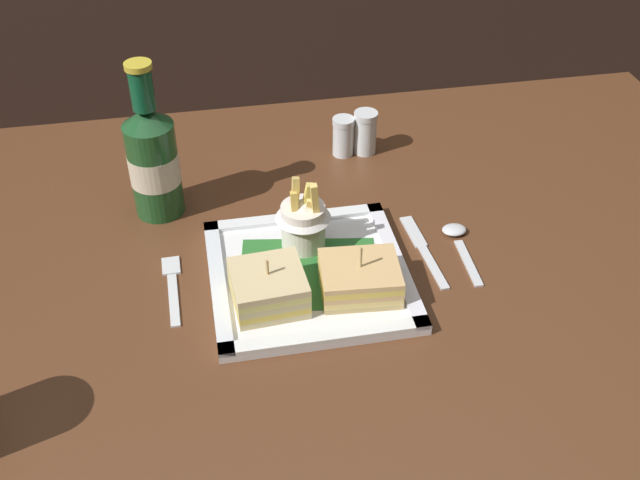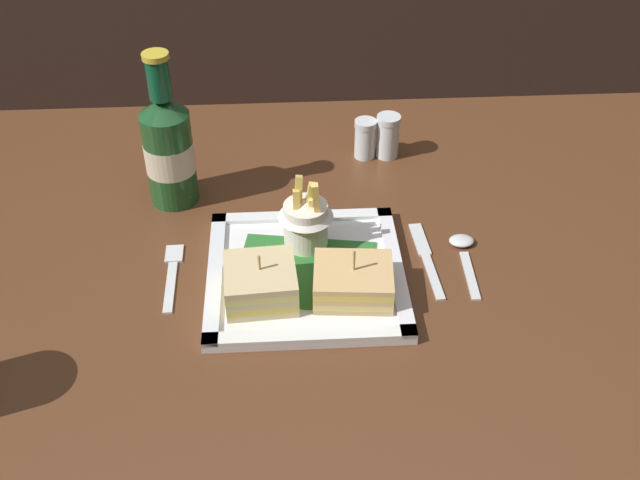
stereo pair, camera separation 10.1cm
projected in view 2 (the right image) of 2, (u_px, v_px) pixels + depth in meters
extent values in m
cube|color=#55311C|center=(333.00, 258.00, 1.07)|extent=(1.36, 0.85, 0.03)
cylinder|color=brown|center=(22.00, 297.00, 1.55)|extent=(0.06, 0.06, 0.71)
cylinder|color=#573027|center=(606.00, 275.00, 1.60)|extent=(0.06, 0.06, 0.71)
cube|color=white|center=(306.00, 275.00, 1.01)|extent=(0.26, 0.26, 0.01)
cube|color=#2A6C2C|center=(306.00, 272.00, 1.00)|extent=(0.20, 0.17, 0.00)
cube|color=white|center=(310.00, 336.00, 0.91)|extent=(0.26, 0.02, 0.01)
cube|color=white|center=(302.00, 216.00, 1.10)|extent=(0.26, 0.02, 0.01)
cube|color=silver|center=(215.00, 274.00, 1.00)|extent=(0.02, 0.26, 0.01)
cube|color=white|center=(395.00, 267.00, 1.01)|extent=(0.02, 0.26, 0.01)
cube|color=#D4BD85|center=(261.00, 294.00, 0.96)|extent=(0.09, 0.09, 0.01)
cube|color=#E4C151|center=(261.00, 289.00, 0.96)|extent=(0.09, 0.09, 0.01)
cube|color=#D2BD81|center=(260.00, 283.00, 0.95)|extent=(0.09, 0.09, 0.01)
cube|color=#E1D573|center=(260.00, 278.00, 0.95)|extent=(0.09, 0.09, 0.01)
cube|color=#D9C089|center=(260.00, 272.00, 0.94)|extent=(0.09, 0.09, 0.01)
cylinder|color=tan|center=(260.00, 276.00, 0.95)|extent=(0.00, 0.00, 0.07)
cube|color=tan|center=(353.00, 291.00, 0.97)|extent=(0.11, 0.09, 0.01)
cube|color=#EBC974|center=(353.00, 286.00, 0.97)|extent=(0.11, 0.09, 0.01)
cube|color=tan|center=(353.00, 281.00, 0.96)|extent=(0.11, 0.09, 0.01)
cube|color=#ECC652|center=(353.00, 277.00, 0.96)|extent=(0.11, 0.09, 0.01)
cube|color=tan|center=(353.00, 272.00, 0.95)|extent=(0.11, 0.09, 0.01)
cylinder|color=tan|center=(353.00, 272.00, 0.95)|extent=(0.00, 0.00, 0.07)
cylinder|color=silver|center=(306.00, 227.00, 1.03)|extent=(0.06, 0.06, 0.07)
cone|color=white|center=(306.00, 209.00, 1.01)|extent=(0.08, 0.08, 0.03)
cube|color=#DBB75B|center=(297.00, 201.00, 1.01)|extent=(0.02, 0.02, 0.07)
cube|color=#EEC463|center=(317.00, 206.00, 0.99)|extent=(0.02, 0.02, 0.08)
cube|color=#E1B651|center=(297.00, 209.00, 1.01)|extent=(0.01, 0.01, 0.06)
cube|color=#EBD079|center=(311.00, 210.00, 1.01)|extent=(0.01, 0.02, 0.05)
cube|color=#D9C264|center=(298.00, 202.00, 1.01)|extent=(0.01, 0.01, 0.06)
cube|color=#E7D265|center=(309.00, 203.00, 1.01)|extent=(0.02, 0.02, 0.07)
cylinder|color=#1D4A21|center=(170.00, 158.00, 1.11)|extent=(0.07, 0.07, 0.14)
cone|color=#1D4A25|center=(163.00, 106.00, 1.05)|extent=(0.07, 0.07, 0.03)
cylinder|color=#0C4B2C|center=(158.00, 79.00, 1.03)|extent=(0.03, 0.03, 0.06)
cylinder|color=gold|center=(155.00, 56.00, 1.01)|extent=(0.04, 0.04, 0.01)
cylinder|color=beige|center=(170.00, 156.00, 1.11)|extent=(0.07, 0.07, 0.05)
cube|color=silver|center=(170.00, 287.00, 0.99)|extent=(0.01, 0.10, 0.00)
cube|color=silver|center=(174.00, 254.00, 1.05)|extent=(0.02, 0.04, 0.00)
cube|color=silver|center=(433.00, 277.00, 1.01)|extent=(0.02, 0.09, 0.00)
cube|color=silver|center=(420.00, 239.00, 1.07)|extent=(0.02, 0.07, 0.00)
cube|color=silver|center=(470.00, 275.00, 1.01)|extent=(0.02, 0.10, 0.00)
ellipsoid|color=silver|center=(462.00, 242.00, 1.06)|extent=(0.03, 0.03, 0.01)
cylinder|color=silver|center=(365.00, 141.00, 1.23)|extent=(0.03, 0.03, 0.06)
cylinder|color=white|center=(365.00, 147.00, 1.24)|extent=(0.03, 0.03, 0.03)
cylinder|color=silver|center=(366.00, 124.00, 1.21)|extent=(0.04, 0.04, 0.01)
cylinder|color=silver|center=(388.00, 139.00, 1.23)|extent=(0.04, 0.04, 0.06)
cylinder|color=#3C3520|center=(387.00, 145.00, 1.24)|extent=(0.03, 0.03, 0.03)
cylinder|color=silver|center=(389.00, 119.00, 1.21)|extent=(0.04, 0.04, 0.01)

